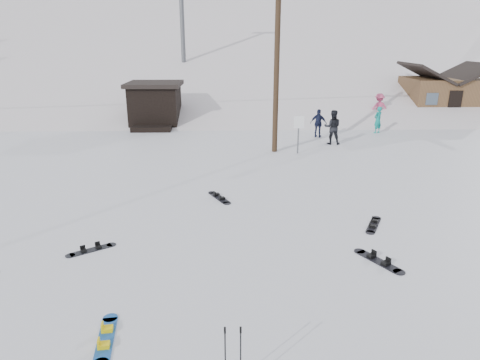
{
  "coord_description": "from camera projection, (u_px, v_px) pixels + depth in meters",
  "views": [
    {
      "loc": [
        -0.22,
        -6.71,
        5.37
      ],
      "look_at": [
        0.07,
        5.26,
        1.4
      ],
      "focal_mm": 32.0,
      "sensor_mm": 36.0,
      "label": 1
    }
  ],
  "objects": [
    {
      "name": "ground",
      "position": [
        243.0,
        338.0,
        8.06
      ],
      "size": [
        200.0,
        200.0,
        0.0
      ],
      "primitive_type": "plane",
      "color": "silver",
      "rests_on": "ground"
    },
    {
      "name": "ski_slope",
      "position": [
        232.0,
        160.0,
        64.03
      ],
      "size": [
        60.0,
        85.24,
        65.97
      ],
      "primitive_type": "cube",
      "rotation": [
        0.31,
        0.0,
        0.0
      ],
      "color": "silver",
      "rests_on": "ground"
    },
    {
      "name": "treeline_crest",
      "position": [
        231.0,
        65.0,
        89.66
      ],
      "size": [
        50.0,
        6.0,
        10.0
      ],
      "primitive_type": null,
      "color": "black",
      "rests_on": "ski_slope"
    },
    {
      "name": "utility_pole",
      "position": [
        277.0,
        54.0,
        19.91
      ],
      "size": [
        2.0,
        0.26,
        9.0
      ],
      "color": "#3A2819",
      "rests_on": "ground"
    },
    {
      "name": "trail_sign",
      "position": [
        299.0,
        128.0,
        20.61
      ],
      "size": [
        0.5,
        0.09,
        1.85
      ],
      "color": "#595B60",
      "rests_on": "ground"
    },
    {
      "name": "lift_hut",
      "position": [
        155.0,
        104.0,
        27.39
      ],
      "size": [
        3.4,
        4.1,
        2.75
      ],
      "color": "black",
      "rests_on": "ground"
    },
    {
      "name": "lift_tower_near",
      "position": [
        182.0,
        5.0,
        33.96
      ],
      "size": [
        2.2,
        0.36,
        8.0
      ],
      "color": "#595B60",
      "rests_on": "ski_slope"
    },
    {
      "name": "cabin",
      "position": [
        441.0,
        95.0,
        30.7
      ],
      "size": [
        5.39,
        4.4,
        3.77
      ],
      "color": "brown",
      "rests_on": "ground"
    },
    {
      "name": "hero_snowboard",
      "position": [
        106.0,
        339.0,
        8.0
      ],
      "size": [
        0.47,
        1.58,
        0.11
      ],
      "rotation": [
        0.0,
        0.0,
        1.7
      ],
      "color": "#1A56AA",
      "rests_on": "ground"
    },
    {
      "name": "ski_poles",
      "position": [
        233.0,
        358.0,
        6.7
      ],
      "size": [
        0.33,
        0.09,
        1.19
      ],
      "color": "black",
      "rests_on": "ground"
    },
    {
      "name": "board_scatter_a",
      "position": [
        91.0,
        250.0,
        11.38
      ],
      "size": [
        1.16,
        0.84,
        0.09
      ],
      "rotation": [
        0.0,
        0.0,
        0.58
      ],
      "color": "black",
      "rests_on": "ground"
    },
    {
      "name": "board_scatter_b",
      "position": [
        219.0,
        197.0,
        15.12
      ],
      "size": [
        0.84,
        1.35,
        0.1
      ],
      "rotation": [
        0.0,
        0.0,
        2.05
      ],
      "color": "black",
      "rests_on": "ground"
    },
    {
      "name": "board_scatter_d",
      "position": [
        378.0,
        261.0,
        10.81
      ],
      "size": [
        0.94,
        1.37,
        0.11
      ],
      "rotation": [
        0.0,
        0.0,
        -1.03
      ],
      "color": "black",
      "rests_on": "ground"
    },
    {
      "name": "board_scatter_f",
      "position": [
        373.0,
        225.0,
        12.91
      ],
      "size": [
        0.8,
        1.31,
        0.1
      ],
      "rotation": [
        0.0,
        0.0,
        1.1
      ],
      "color": "black",
      "rests_on": "ground"
    },
    {
      "name": "skier_teal",
      "position": [
        378.0,
        120.0,
        25.3
      ],
      "size": [
        0.68,
        0.62,
        1.57
      ],
      "primitive_type": "imported",
      "rotation": [
        0.0,
        0.0,
        3.71
      ],
      "color": "#0D867C",
      "rests_on": "ground"
    },
    {
      "name": "skier_dark",
      "position": [
        333.0,
        127.0,
        22.6
      ],
      "size": [
        0.98,
        0.82,
        1.82
      ],
      "primitive_type": "imported",
      "rotation": [
        0.0,
        0.0,
        2.98
      ],
      "color": "black",
      "rests_on": "ground"
    },
    {
      "name": "skier_pink",
      "position": [
        379.0,
        108.0,
        28.69
      ],
      "size": [
        1.28,
        0.81,
        1.9
      ],
      "primitive_type": "imported",
      "rotation": [
        0.0,
        0.0,
        3.23
      ],
      "color": "#CC4873",
      "rests_on": "ground"
    },
    {
      "name": "skier_navy",
      "position": [
        319.0,
        123.0,
        24.19
      ],
      "size": [
        1.01,
        0.75,
        1.6
      ],
      "primitive_type": "imported",
      "rotation": [
        0.0,
        0.0,
        2.71
      ],
      "color": "#161B37",
      "rests_on": "ground"
    }
  ]
}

